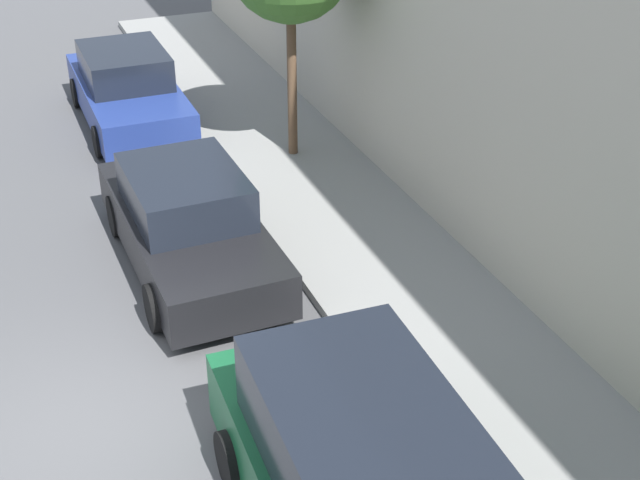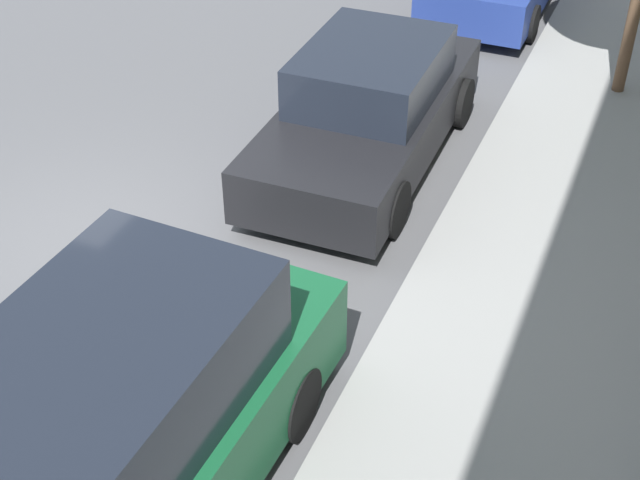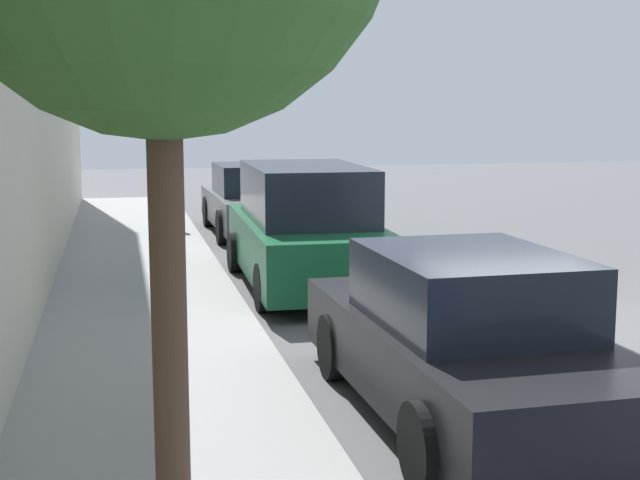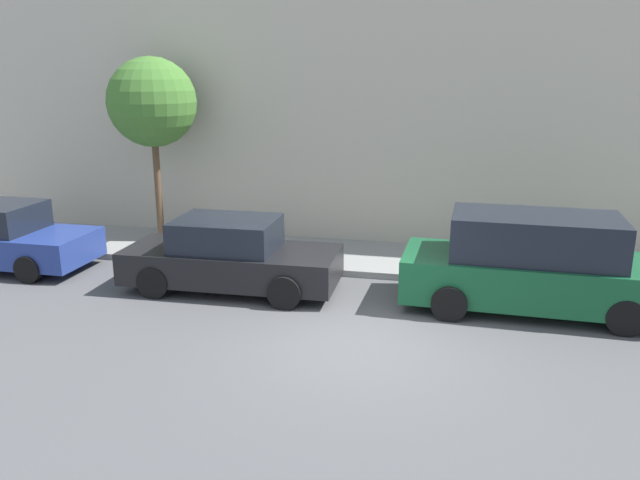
% 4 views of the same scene
% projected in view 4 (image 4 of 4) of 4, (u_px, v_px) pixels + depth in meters
% --- Properties ---
extents(ground_plane, '(60.00, 60.00, 0.00)m').
position_uv_depth(ground_plane, '(360.00, 345.00, 10.65)').
color(ground_plane, '#515154').
extents(sidewalk, '(2.65, 32.00, 0.15)m').
position_uv_depth(sidewalk, '(392.00, 260.00, 15.17)').
color(sidewalk, gray).
rests_on(sidewalk, ground_plane).
extents(building_facade, '(2.00, 32.00, 10.12)m').
position_uv_depth(building_facade, '(408.00, 49.00, 16.04)').
color(building_facade, beige).
rests_on(building_facade, ground_plane).
extents(parked_minivan_second, '(2.04, 4.95, 1.90)m').
position_uv_depth(parked_minivan_second, '(532.00, 265.00, 11.97)').
color(parked_minivan_second, '#14512D').
rests_on(parked_minivan_second, ground_plane).
extents(parked_sedan_third, '(1.92, 4.54, 1.54)m').
position_uv_depth(parked_sedan_third, '(231.00, 257.00, 13.17)').
color(parked_sedan_third, black).
rests_on(parked_sedan_third, ground_plane).
extents(street_tree, '(2.23, 2.23, 4.72)m').
position_uv_depth(street_tree, '(152.00, 103.00, 15.60)').
color(street_tree, brown).
rests_on(street_tree, sidewalk).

